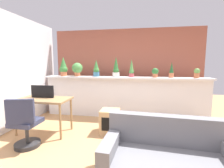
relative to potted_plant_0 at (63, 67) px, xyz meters
The scene contains 17 objects.
ground_plane 2.95m from the potted_plant_0, 48.86° to the right, with size 12.00×12.00×0.00m, color tan.
divider_wall 1.91m from the potted_plant_0, ahead, with size 4.39×0.16×1.09m, color silver.
plant_shelf 1.74m from the potted_plant_0, ahead, with size 4.39×0.37×0.04m, color silver.
brick_wall_behind 1.83m from the potted_plant_0, 20.33° to the left, with size 4.39×0.10×2.50m, color #9E5442.
potted_plant_0 is the anchor object (origin of this frame).
potted_plant_1 0.40m from the potted_plant_0, ahead, with size 0.30×0.30×0.38m.
potted_plant_2 0.96m from the potted_plant_0, ahead, with size 0.17×0.17×0.46m.
potted_plant_3 1.51m from the potted_plant_0, ahead, with size 0.19×0.19×0.54m.
potted_plant_4 1.93m from the potted_plant_0, ahead, with size 0.14×0.14×0.47m.
potted_plant_5 2.53m from the potted_plant_0, ahead, with size 0.17×0.17×0.24m.
potted_plant_6 2.94m from the potted_plant_0, ahead, with size 0.12×0.12×0.40m.
potted_plant_7 3.53m from the potted_plant_0, ahead, with size 0.14×0.14×0.24m.
desk 1.44m from the potted_plant_0, 83.43° to the right, with size 1.10×0.60×0.75m.
tv_monitor 1.26m from the potted_plant_0, 86.35° to the right, with size 0.52×0.04×0.27m, color black.
office_chair 2.14m from the potted_plant_0, 84.26° to the right, with size 0.49×0.50×0.91m.
side_cube_shelf 2.15m from the potted_plant_0, 32.89° to the right, with size 0.40×0.41×0.50m.
couch 3.62m from the potted_plant_0, 43.31° to the right, with size 1.61×0.86×0.80m.
Camera 1 is at (0.44, -2.30, 1.48)m, focal length 25.69 mm.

